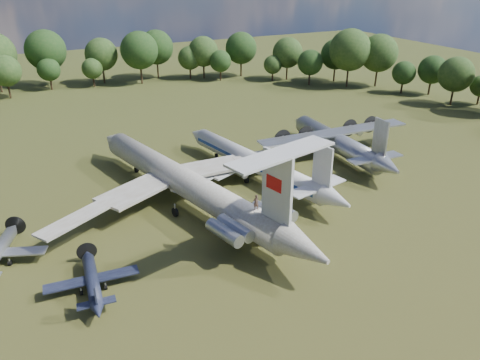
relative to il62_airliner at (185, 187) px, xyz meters
name	(u,v)px	position (x,y,z in m)	size (l,w,h in m)	color
ground	(187,214)	(-1.01, -2.99, -2.77)	(300.00, 300.00, 0.00)	#223B13
il62_airliner	(185,187)	(0.00, 0.00, 0.00)	(43.51, 56.56, 5.55)	#B4B4B0
tu104_jet	(255,165)	(13.63, 3.85, -0.64)	(31.96, 42.62, 4.26)	silver
an12_transport	(337,145)	(31.66, 5.53, -0.55)	(30.30, 33.86, 4.46)	#919498
small_prop_west	(93,283)	(-16.18, -14.64, -1.76)	(10.11, 13.78, 2.02)	#161B32
person_on_il62	(256,202)	(3.68, -15.09, 3.75)	(0.71, 0.47, 1.96)	#91634A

